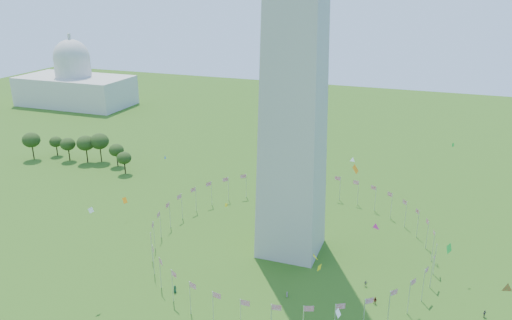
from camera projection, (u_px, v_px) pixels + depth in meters
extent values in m
cylinder|color=silver|center=(435.00, 260.00, 133.05)|extent=(0.24, 0.24, 9.00)
cylinder|color=silver|center=(433.00, 247.00, 139.39)|extent=(0.24, 0.24, 9.00)
cylinder|color=silver|center=(427.00, 235.00, 145.93)|extent=(0.24, 0.24, 9.00)
cylinder|color=silver|center=(418.00, 224.00, 152.47)|extent=(0.24, 0.24, 9.00)
cylinder|color=silver|center=(406.00, 214.00, 158.81)|extent=(0.24, 0.24, 9.00)
cylinder|color=silver|center=(391.00, 206.00, 164.75)|extent=(0.24, 0.24, 9.00)
cylinder|color=silver|center=(375.00, 199.00, 170.12)|extent=(0.24, 0.24, 9.00)
cylinder|color=silver|center=(358.00, 193.00, 174.75)|extent=(0.24, 0.24, 9.00)
cylinder|color=silver|center=(340.00, 189.00, 178.50)|extent=(0.24, 0.24, 9.00)
cylinder|color=silver|center=(321.00, 186.00, 181.27)|extent=(0.24, 0.24, 9.00)
cylinder|color=silver|center=(302.00, 184.00, 182.95)|extent=(0.24, 0.24, 9.00)
cylinder|color=silver|center=(283.00, 183.00, 183.51)|extent=(0.24, 0.24, 9.00)
cylinder|color=silver|center=(265.00, 184.00, 182.93)|extent=(0.24, 0.24, 9.00)
cylinder|color=silver|center=(246.00, 186.00, 181.22)|extent=(0.24, 0.24, 9.00)
cylinder|color=silver|center=(228.00, 189.00, 178.43)|extent=(0.24, 0.24, 9.00)
cylinder|color=silver|center=(212.00, 193.00, 174.66)|extent=(0.24, 0.24, 9.00)
cylinder|color=silver|center=(196.00, 199.00, 170.01)|extent=(0.24, 0.24, 9.00)
cylinder|color=silver|center=(182.00, 206.00, 164.63)|extent=(0.24, 0.24, 9.00)
cylinder|color=silver|center=(170.00, 215.00, 158.67)|extent=(0.24, 0.24, 9.00)
cylinder|color=silver|center=(161.00, 224.00, 152.33)|extent=(0.24, 0.24, 9.00)
cylinder|color=silver|center=(154.00, 235.00, 145.79)|extent=(0.24, 0.24, 9.00)
cylinder|color=silver|center=(152.00, 247.00, 139.25)|extent=(0.24, 0.24, 9.00)
cylinder|color=silver|center=(153.00, 260.00, 132.92)|extent=(0.24, 0.24, 9.00)
cylinder|color=silver|center=(160.00, 273.00, 126.97)|extent=(0.24, 0.24, 9.00)
cylinder|color=silver|center=(172.00, 286.00, 121.61)|extent=(0.24, 0.24, 9.00)
cylinder|color=silver|center=(190.00, 298.00, 116.97)|extent=(0.24, 0.24, 9.00)
cylinder|color=silver|center=(213.00, 308.00, 113.22)|extent=(0.24, 0.24, 9.00)
cylinder|color=silver|center=(241.00, 316.00, 110.46)|extent=(0.24, 0.24, 9.00)
cylinder|color=silver|center=(364.00, 316.00, 110.50)|extent=(0.24, 0.24, 9.00)
cylinder|color=silver|center=(389.00, 308.00, 113.29)|extent=(0.24, 0.24, 9.00)
cylinder|color=silver|center=(409.00, 298.00, 117.06)|extent=(0.24, 0.24, 9.00)
cylinder|color=silver|center=(423.00, 285.00, 121.71)|extent=(0.24, 0.24, 9.00)
cylinder|color=silver|center=(432.00, 273.00, 127.10)|extent=(0.24, 0.24, 9.00)
imported|color=slate|center=(287.00, 294.00, 124.59)|extent=(0.85, 0.86, 1.47)
imported|color=#501312|center=(375.00, 301.00, 121.81)|extent=(1.05, 0.92, 1.85)
imported|color=#1A4126|center=(175.00, 289.00, 126.34)|extent=(0.95, 1.15, 2.02)
imported|color=gray|center=(366.00, 283.00, 128.87)|extent=(1.22, 1.03, 1.79)
imported|color=#73675C|center=(484.00, 314.00, 116.97)|extent=(1.30, 1.32, 1.94)
plane|color=#CC2699|center=(376.00, 227.00, 110.54)|extent=(1.82, 1.13, 2.10)
plane|color=green|center=(449.00, 248.00, 81.95)|extent=(0.82, 1.72, 1.90)
plane|color=white|center=(91.00, 210.00, 119.40)|extent=(0.29, 1.68, 1.70)
plane|color=blue|center=(165.00, 158.00, 169.88)|extent=(0.27, 1.46, 1.48)
plane|color=yellow|center=(226.00, 205.00, 142.14)|extent=(1.13, 0.41, 1.17)
plane|color=orange|center=(355.00, 169.00, 104.43)|extent=(1.91, 1.23, 1.97)
plane|color=green|center=(453.00, 145.00, 130.25)|extent=(0.66, 1.01, 1.20)
plane|color=white|center=(338.00, 313.00, 85.32)|extent=(0.95, 1.68, 1.53)
plane|color=yellow|center=(319.00, 268.00, 120.19)|extent=(1.67, 1.20, 1.80)
plane|color=orange|center=(125.00, 200.00, 163.70)|extent=(0.88, 2.10, 1.91)
plane|color=white|center=(353.00, 160.00, 124.56)|extent=(1.22, 0.54, 1.12)
plane|color=yellow|center=(507.00, 288.00, 106.12)|extent=(2.07, 0.69, 2.11)
plane|color=yellow|center=(315.00, 257.00, 112.26)|extent=(1.45, 2.12, 2.09)
ellipsoid|color=#304D19|center=(32.00, 146.00, 219.56)|extent=(7.66, 7.66, 11.97)
ellipsoid|color=#304D19|center=(56.00, 146.00, 224.80)|extent=(5.60, 5.60, 8.75)
ellipsoid|color=#304D19|center=(69.00, 150.00, 218.24)|extent=(6.49, 6.49, 10.14)
ellipsoid|color=#304D19|center=(86.00, 150.00, 215.53)|extent=(7.60, 7.60, 11.88)
ellipsoid|color=#304D19|center=(100.00, 148.00, 216.23)|extent=(8.08, 8.08, 12.62)
ellipsoid|color=#304D19|center=(117.00, 155.00, 211.62)|extent=(6.19, 6.19, 9.67)
ellipsoid|color=#304D19|center=(125.00, 163.00, 203.24)|extent=(5.89, 5.89, 9.21)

